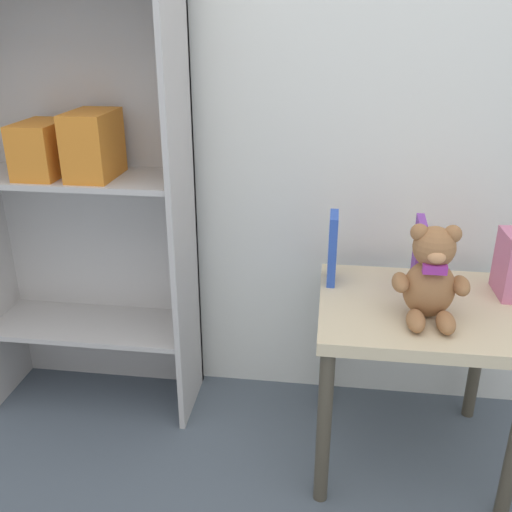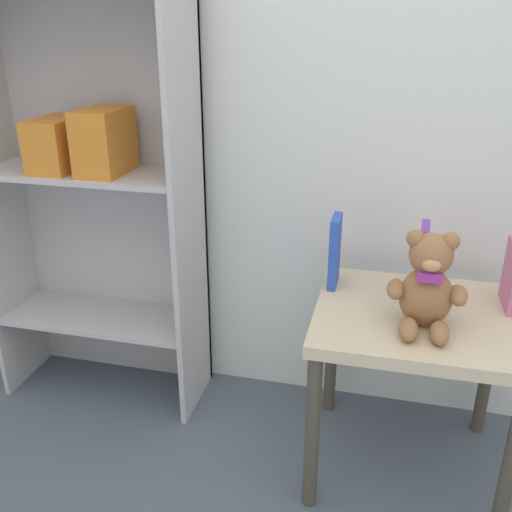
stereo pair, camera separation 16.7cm
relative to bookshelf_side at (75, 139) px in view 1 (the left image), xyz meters
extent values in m
cube|color=silver|center=(0.89, 0.16, 0.32)|extent=(4.80, 0.06, 2.50)
cube|color=#BCB7B2|center=(0.34, -0.04, -0.11)|extent=(0.02, 0.29, 1.64)
cube|color=#BCB7B2|center=(0.00, 0.10, -0.11)|extent=(0.70, 0.02, 1.64)
cube|color=#BCB7B2|center=(0.00, -0.04, -0.64)|extent=(0.67, 0.27, 0.02)
cube|color=#BCB7B2|center=(0.00, -0.04, -0.11)|extent=(0.67, 0.27, 0.02)
cube|color=orange|center=(-0.08, -0.05, -0.02)|extent=(0.13, 0.20, 0.16)
cube|color=orange|center=(0.08, -0.05, 0.00)|extent=(0.13, 0.20, 0.20)
cube|color=beige|center=(1.06, -0.20, -0.42)|extent=(0.56, 0.50, 0.04)
cylinder|color=#494233|center=(0.81, -0.42, -0.68)|extent=(0.04, 0.04, 0.49)
cylinder|color=#494233|center=(0.81, 0.02, -0.68)|extent=(0.04, 0.04, 0.49)
cylinder|color=#494233|center=(1.31, 0.02, -0.68)|extent=(0.04, 0.04, 0.49)
ellipsoid|color=#99663D|center=(1.07, -0.26, -0.32)|extent=(0.14, 0.10, 0.16)
sphere|color=#99663D|center=(1.07, -0.26, -0.20)|extent=(0.11, 0.11, 0.11)
sphere|color=#99663D|center=(1.03, -0.26, -0.16)|extent=(0.05, 0.05, 0.05)
sphere|color=#99663D|center=(1.11, -0.26, -0.16)|extent=(0.05, 0.05, 0.05)
ellipsoid|color=tan|center=(1.07, -0.31, -0.21)|extent=(0.05, 0.03, 0.03)
ellipsoid|color=#99663D|center=(0.99, -0.27, -0.30)|extent=(0.05, 0.09, 0.05)
ellipsoid|color=#99663D|center=(1.15, -0.27, -0.30)|extent=(0.05, 0.09, 0.05)
ellipsoid|color=#99663D|center=(1.03, -0.34, -0.38)|extent=(0.05, 0.10, 0.05)
ellipsoid|color=#99663D|center=(1.11, -0.34, -0.38)|extent=(0.05, 0.10, 0.05)
cube|color=#992D93|center=(1.07, -0.31, -0.24)|extent=(0.06, 0.02, 0.02)
cube|color=#2D51B7|center=(0.81, -0.07, -0.29)|extent=(0.03, 0.11, 0.22)
cube|color=purple|center=(1.06, -0.09, -0.29)|extent=(0.03, 0.11, 0.22)
cube|color=#D17093|center=(1.31, -0.10, -0.31)|extent=(0.04, 0.14, 0.19)
camera|label=1|loc=(0.79, -1.68, 0.35)|focal=40.00mm
camera|label=2|loc=(0.96, -1.65, 0.35)|focal=40.00mm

